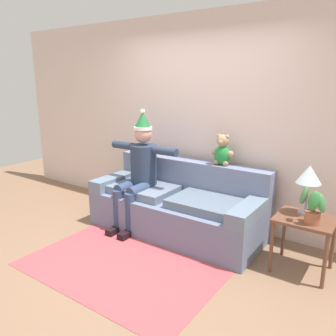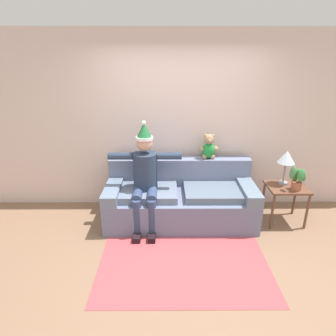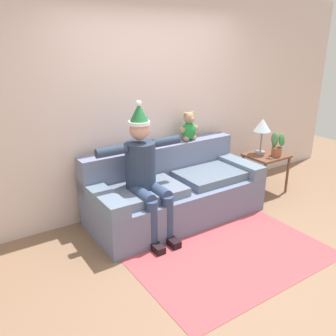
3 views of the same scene
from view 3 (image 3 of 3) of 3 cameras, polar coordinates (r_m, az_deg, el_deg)
ground_plane at (r=3.90m, az=9.51°, el=-13.28°), size 10.00×10.00×0.00m
back_wall at (r=4.57m, az=-2.89°, el=10.30°), size 7.00×0.10×2.70m
couch at (r=4.43m, az=0.94°, el=-3.79°), size 2.16×0.93×0.86m
person_seated at (r=3.88m, az=-3.76°, el=-0.37°), size 1.02×0.77×1.52m
teddy_bear at (r=4.66m, az=3.39°, el=6.53°), size 0.29×0.17×0.38m
side_table at (r=5.27m, az=15.48°, el=1.16°), size 0.55×0.48×0.57m
table_lamp at (r=5.18m, az=14.97°, el=6.42°), size 0.24×0.24×0.51m
potted_plant at (r=5.19m, az=17.23°, el=3.71°), size 0.27×0.19×0.37m
area_rug at (r=3.86m, az=10.17°, el=-13.64°), size 2.02×1.33×0.01m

